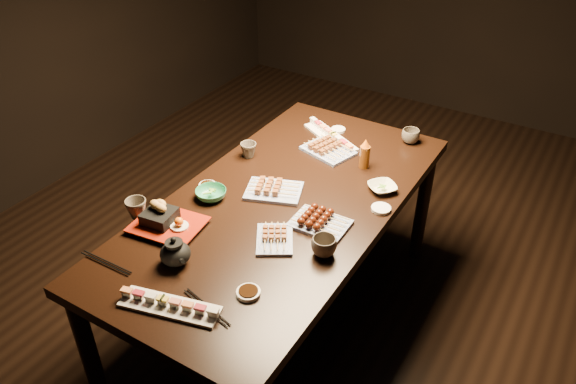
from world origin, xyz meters
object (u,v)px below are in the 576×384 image
object	(u,v)px
sushi_platter_near	(169,303)
yakitori_plate_center	(274,187)
teacup_mid_right	(324,246)
condiment_bottle	(365,153)
teacup_near_left	(136,209)
edamame_bowl_cream	(382,188)
teacup_far_left	(249,150)
yakitori_plate_left	(328,147)
tempura_tray	(167,218)
edamame_bowl_green	(211,194)
teapot	(175,251)
yakitori_plate_right	(275,236)
sushi_platter_far	(331,135)
dining_table	(283,266)
teacup_far_right	(411,136)

from	to	relation	value
sushi_platter_near	yakitori_plate_center	distance (m)	0.78
teacup_mid_right	condiment_bottle	world-z (taller)	condiment_bottle
teacup_near_left	teacup_mid_right	size ratio (longest dim) A/B	0.91
yakitori_plate_center	edamame_bowl_cream	xyz separation A→B (m)	(0.41, 0.27, -0.02)
yakitori_plate_center	teacup_far_left	size ratio (longest dim) A/B	3.06
yakitori_plate_left	teacup_mid_right	xyz separation A→B (m)	(0.35, -0.70, 0.01)
edamame_bowl_cream	teacup_near_left	world-z (taller)	teacup_near_left
tempura_tray	sushi_platter_near	bearing A→B (deg)	-55.34
yakitori_plate_center	condiment_bottle	bearing A→B (deg)	37.73
edamame_bowl_green	yakitori_plate_center	bearing A→B (deg)	40.27
edamame_bowl_green	edamame_bowl_cream	xyz separation A→B (m)	(0.62, 0.45, -0.01)
yakitori_plate_center	teapot	size ratio (longest dim) A/B	1.78
yakitori_plate_center	edamame_bowl_cream	bearing A→B (deg)	12.78
condiment_bottle	edamame_bowl_cream	bearing A→B (deg)	-41.99
teacup_far_left	condiment_bottle	xyz separation A→B (m)	(0.53, 0.21, 0.04)
yakitori_plate_right	edamame_bowl_cream	distance (m)	0.59
yakitori_plate_center	teapot	distance (m)	0.59
sushi_platter_far	teacup_mid_right	size ratio (longest dim) A/B	3.71
dining_table	teacup_mid_right	distance (m)	0.57
teacup_mid_right	teacup_far_right	xyz separation A→B (m)	(-0.04, 1.00, -0.00)
dining_table	condiment_bottle	xyz separation A→B (m)	(0.18, 0.45, 0.45)
tempura_tray	teapot	xyz separation A→B (m)	(0.17, -0.15, 0.01)
edamame_bowl_cream	teacup_near_left	bearing A→B (deg)	-138.15
teapot	teacup_far_left	bearing A→B (deg)	131.81
yakitori_plate_left	edamame_bowl_cream	xyz separation A→B (m)	(0.37, -0.18, -0.02)
sushi_platter_far	teapot	xyz separation A→B (m)	(-0.05, -1.16, 0.04)
yakitori_plate_center	teacup_far_left	distance (m)	0.34
edamame_bowl_cream	yakitori_plate_center	bearing A→B (deg)	-146.66
tempura_tray	condiment_bottle	xyz separation A→B (m)	(0.48, 0.85, 0.02)
yakitori_plate_right	teapot	world-z (taller)	teapot
sushi_platter_near	tempura_tray	bearing A→B (deg)	117.71
sushi_platter_near	teacup_near_left	xyz separation A→B (m)	(-0.47, 0.33, 0.02)
yakitori_plate_center	tempura_tray	xyz separation A→B (m)	(-0.23, -0.44, 0.02)
dining_table	yakitori_plate_center	xyz separation A→B (m)	(-0.07, 0.04, 0.41)
sushi_platter_near	teapot	size ratio (longest dim) A/B	2.59
sushi_platter_far	yakitori_plate_left	distance (m)	0.14
teacup_far_right	yakitori_plate_right	bearing A→B (deg)	-99.16
edamame_bowl_green	teacup_near_left	size ratio (longest dim) A/B	1.52
yakitori_plate_left	teapot	xyz separation A→B (m)	(-0.10, -1.03, 0.03)
yakitori_plate_left	edamame_bowl_green	distance (m)	0.67
yakitori_plate_center	tempura_tray	world-z (taller)	tempura_tray
dining_table	teapot	size ratio (longest dim) A/B	13.14
yakitori_plate_left	teacup_far_right	bearing A→B (deg)	60.62
yakitori_plate_right	sushi_platter_near	bearing A→B (deg)	-44.53
condiment_bottle	teacup_far_right	bearing A→B (deg)	73.66
edamame_bowl_cream	teacup_mid_right	distance (m)	0.52
yakitori_plate_right	teapot	bearing A→B (deg)	-70.98
tempura_tray	teacup_mid_right	size ratio (longest dim) A/B	2.83
teacup_far_right	teacup_far_left	bearing A→B (deg)	-138.76
sushi_platter_far	edamame_bowl_cream	world-z (taller)	sushi_platter_far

